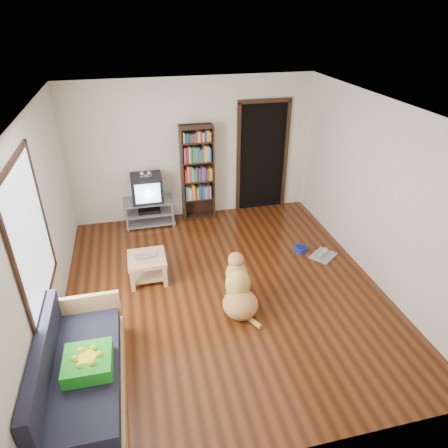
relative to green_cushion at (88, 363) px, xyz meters
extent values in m
plane|color=#55270E|center=(1.75, 1.44, -0.50)|extent=(5.00, 5.00, 0.00)
plane|color=white|center=(1.75, 1.44, 2.10)|extent=(5.00, 5.00, 0.00)
plane|color=beige|center=(1.75, 3.94, 0.80)|extent=(4.50, 0.00, 4.50)
plane|color=beige|center=(1.75, -1.06, 0.80)|extent=(4.50, 0.00, 4.50)
plane|color=beige|center=(-0.50, 1.44, 0.80)|extent=(0.00, 5.00, 5.00)
plane|color=beige|center=(4.00, 1.44, 0.80)|extent=(0.00, 5.00, 5.00)
cube|color=green|center=(0.00, 0.00, 0.00)|extent=(0.48, 0.48, 0.16)
imported|color=white|center=(0.70, 1.92, -0.09)|extent=(0.33, 0.23, 0.02)
cylinder|color=navy|center=(3.25, 2.16, -0.46)|extent=(0.22, 0.22, 0.08)
cube|color=#999999|center=(3.55, 1.91, -0.48)|extent=(0.51, 0.50, 0.03)
cube|color=white|center=(-0.48, 0.94, 1.00)|extent=(0.02, 1.30, 1.60)
cube|color=black|center=(-0.48, 0.94, 1.82)|extent=(0.03, 1.42, 0.06)
cube|color=black|center=(-0.48, 0.94, 0.18)|extent=(0.03, 1.42, 0.06)
cube|color=black|center=(-0.48, 0.24, 1.00)|extent=(0.03, 0.06, 1.70)
cube|color=black|center=(-0.48, 1.64, 1.00)|extent=(0.03, 0.06, 1.70)
cube|color=black|center=(3.10, 3.93, 0.55)|extent=(0.90, 0.02, 2.10)
cube|color=black|center=(2.62, 3.91, 0.55)|extent=(0.07, 0.05, 2.14)
cube|color=black|center=(3.58, 3.91, 0.55)|extent=(0.07, 0.05, 2.14)
cube|color=black|center=(3.10, 3.91, 1.63)|extent=(1.03, 0.05, 0.07)
cube|color=#99999E|center=(0.85, 3.69, -0.02)|extent=(0.90, 0.45, 0.04)
cube|color=#99999E|center=(0.85, 3.69, -0.25)|extent=(0.86, 0.42, 0.03)
cube|color=#99999E|center=(0.85, 3.69, -0.44)|extent=(0.90, 0.45, 0.04)
cylinder|color=#99999E|center=(0.43, 3.49, -0.25)|extent=(0.04, 0.04, 0.50)
cylinder|color=#99999E|center=(1.27, 3.49, -0.25)|extent=(0.04, 0.04, 0.50)
cylinder|color=#99999E|center=(0.43, 3.89, -0.25)|extent=(0.04, 0.04, 0.50)
cylinder|color=#99999E|center=(1.27, 3.89, -0.25)|extent=(0.04, 0.04, 0.50)
cube|color=black|center=(0.85, 3.69, -0.20)|extent=(0.40, 0.30, 0.07)
cube|color=black|center=(0.85, 3.69, 0.24)|extent=(0.55, 0.48, 0.48)
cube|color=black|center=(0.85, 3.89, 0.24)|extent=(0.40, 0.14, 0.36)
cube|color=#8CBFF2|center=(0.85, 3.45, 0.24)|extent=(0.44, 0.02, 0.36)
cube|color=silver|center=(0.85, 3.64, 0.49)|extent=(0.20, 0.07, 0.02)
sphere|color=silver|center=(0.79, 3.64, 0.54)|extent=(0.09, 0.09, 0.09)
sphere|color=silver|center=(0.91, 3.64, 0.54)|extent=(0.09, 0.09, 0.09)
cube|color=black|center=(1.52, 3.78, 0.40)|extent=(0.03, 0.30, 1.80)
cube|color=black|center=(2.08, 3.78, 0.40)|extent=(0.03, 0.30, 1.80)
cube|color=black|center=(1.80, 3.92, 0.40)|extent=(0.60, 0.02, 1.80)
cube|color=black|center=(1.80, 3.78, -0.47)|extent=(0.56, 0.28, 0.02)
cube|color=black|center=(1.80, 3.78, -0.10)|extent=(0.56, 0.28, 0.03)
cube|color=black|center=(1.80, 3.78, 0.27)|extent=(0.56, 0.28, 0.02)
cube|color=black|center=(1.80, 3.78, 0.64)|extent=(0.56, 0.28, 0.02)
cube|color=black|center=(1.80, 3.78, 1.01)|extent=(0.56, 0.28, 0.02)
cube|color=black|center=(1.80, 3.78, 1.27)|extent=(0.56, 0.28, 0.02)
cube|color=tan|center=(-0.08, 0.04, -0.39)|extent=(0.80, 1.80, 0.22)
cube|color=#1E1E2D|center=(-0.08, 0.04, -0.17)|extent=(0.74, 1.74, 0.18)
cube|color=#1E1E2D|center=(-0.42, 0.04, 0.10)|extent=(0.12, 1.74, 0.40)
cube|color=tan|center=(-0.08, 0.90, 0.00)|extent=(0.80, 0.06, 0.30)
cube|color=tan|center=(0.70, 1.95, -0.13)|extent=(0.55, 0.55, 0.06)
cube|color=tan|center=(0.70, 1.95, -0.40)|extent=(0.45, 0.45, 0.03)
cube|color=tan|center=(0.46, 1.72, -0.33)|extent=(0.06, 0.06, 0.34)
cube|color=tan|center=(0.93, 1.72, -0.33)|extent=(0.06, 0.06, 0.34)
cube|color=tan|center=(0.46, 2.19, -0.33)|extent=(0.06, 0.06, 0.34)
cube|color=tan|center=(0.93, 2.19, -0.33)|extent=(0.06, 0.06, 0.34)
ellipsoid|color=#B58745|center=(1.85, 0.90, -0.35)|extent=(0.51, 0.55, 0.35)
ellipsoid|color=tan|center=(1.86, 1.09, -0.16)|extent=(0.37, 0.40, 0.47)
ellipsoid|color=tan|center=(1.87, 1.19, -0.05)|extent=(0.32, 0.29, 0.33)
ellipsoid|color=#BA8547|center=(1.87, 1.24, 0.13)|extent=(0.23, 0.25, 0.21)
ellipsoid|color=#B58945|center=(1.88, 1.36, 0.11)|extent=(0.10, 0.19, 0.09)
sphere|color=black|center=(1.88, 1.44, 0.11)|extent=(0.04, 0.04, 0.04)
ellipsoid|color=#C57E4B|center=(1.79, 1.21, 0.12)|extent=(0.06, 0.07, 0.14)
ellipsoid|color=#B38845|center=(1.95, 1.20, 0.12)|extent=(0.06, 0.07, 0.14)
cylinder|color=#CC864E|center=(1.80, 1.29, -0.31)|extent=(0.08, 0.12, 0.38)
cylinder|color=#B39645|center=(1.95, 1.28, -0.31)|extent=(0.08, 0.12, 0.38)
sphere|color=#BE8149|center=(1.80, 1.33, -0.48)|extent=(0.10, 0.10, 0.10)
sphere|color=tan|center=(1.95, 1.32, -0.48)|extent=(0.10, 0.10, 0.10)
cylinder|color=tan|center=(1.95, 0.69, -0.47)|extent=(0.21, 0.33, 0.08)
camera|label=1|loc=(0.68, -3.08, 3.18)|focal=32.00mm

